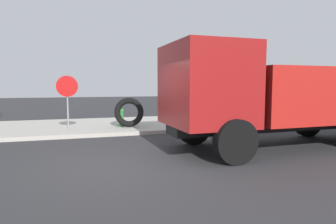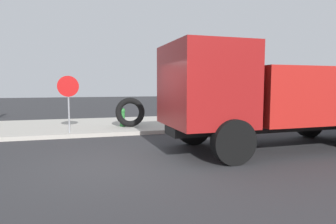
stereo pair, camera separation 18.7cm
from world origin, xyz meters
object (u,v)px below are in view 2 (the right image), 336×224
Objects in this scene: stop_sign at (68,93)px; dump_truck_red at (275,95)px; loose_tire at (130,112)px; fire_hydrant at (122,117)px.

stop_sign is 0.29× the size of dump_truck_red.
stop_sign reaches higher than loose_tire.
stop_sign is at bearing -153.20° from fire_hydrant.
stop_sign is 7.11m from dump_truck_red.
loose_tire is (0.30, -0.21, 0.20)m from fire_hydrant.
fire_hydrant is 0.42m from loose_tire.
loose_tire reaches higher than fire_hydrant.
fire_hydrant is 2.54m from stop_sign.
dump_truck_red is at bearing -50.47° from fire_hydrant.
loose_tire is 0.17× the size of dump_truck_red.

